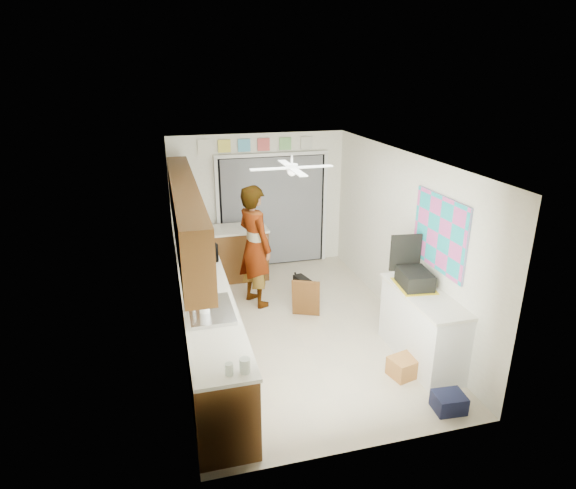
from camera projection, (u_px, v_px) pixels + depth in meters
floor at (295, 327)px, 7.08m from camera, size 5.00×5.00×0.00m
ceiling at (296, 157)px, 6.21m from camera, size 5.00×5.00×0.00m
wall_back at (259, 202)px, 8.91m from camera, size 3.20×0.00×3.20m
wall_front at (370, 340)px, 4.38m from camera, size 3.20×0.00×3.20m
wall_left at (177, 258)px, 6.26m from camera, size 0.00×5.00×5.00m
wall_right at (401, 238)px, 7.03m from camera, size 0.00×5.00×5.00m
left_base_cabinets at (204, 310)px, 6.61m from camera, size 0.60×4.80×0.90m
left_countertop at (203, 279)px, 6.45m from camera, size 0.62×4.80×0.04m
upper_cabinets at (186, 213)px, 6.29m from camera, size 0.32×4.00×0.80m
sink_basin at (211, 311)px, 5.53m from camera, size 0.50×0.76×0.06m
faucet at (194, 305)px, 5.45m from camera, size 0.03×0.03×0.22m
peninsula_base at (238, 254)px, 8.61m from camera, size 1.00×0.60×0.90m
peninsula_top at (237, 229)px, 8.45m from camera, size 1.04×0.64×0.04m
back_opening_recess at (273, 212)px, 9.01m from camera, size 2.00×0.06×2.10m
curtain_panel at (273, 212)px, 8.98m from camera, size 1.90×0.03×2.05m
door_trim_left at (218, 216)px, 8.74m from camera, size 0.06×0.04×2.10m
door_trim_right at (325, 208)px, 9.23m from camera, size 0.06×0.04×2.10m
door_trim_head at (272, 155)px, 8.62m from camera, size 2.10×0.04×0.06m
header_frame_0 at (224, 146)px, 8.38m from camera, size 0.22×0.02×0.22m
header_frame_1 at (244, 145)px, 8.46m from camera, size 0.22×0.02×0.22m
header_frame_2 at (264, 145)px, 8.55m from camera, size 0.22×0.02×0.22m
header_frame_3 at (285, 144)px, 8.64m from camera, size 0.22×0.02×0.22m
header_frame_4 at (307, 143)px, 8.74m from camera, size 0.22×0.02×0.22m
route66_sign at (204, 147)px, 8.29m from camera, size 0.22×0.02×0.26m
right_counter_base at (422, 328)px, 6.16m from camera, size 0.50×1.40×0.90m
right_counter_top at (425, 295)px, 5.99m from camera, size 0.54×1.44×0.04m
abstract_painting at (439, 233)px, 5.98m from camera, size 0.03×1.15×0.95m
ceiling_fan at (292, 168)px, 6.46m from camera, size 1.14×1.14×0.24m
microwave at (201, 250)px, 7.01m from camera, size 0.50×0.60×0.29m
jar_a at (245, 365)px, 4.42m from camera, size 0.11×0.11×0.14m
jar_b at (229, 369)px, 4.39m from camera, size 0.09×0.09×0.11m
paper_towel_roll at (204, 306)px, 5.41m from camera, size 0.12×0.12×0.25m
suitcase at (415, 279)px, 6.16m from camera, size 0.42×0.52×0.21m
suitcase_rim at (414, 286)px, 6.20m from camera, size 0.50×0.63×0.02m
suitcase_lid at (406, 253)px, 6.33m from camera, size 0.42×0.08×0.50m
cardboard_box at (405, 366)px, 5.93m from camera, size 0.45×0.38×0.24m
navy_crate at (449, 402)px, 5.32m from camera, size 0.35×0.30×0.20m
cabinet_door_panel at (306, 298)px, 7.25m from camera, size 0.45×0.32×0.63m
man at (255, 246)px, 7.48m from camera, size 0.71×0.84×1.95m
dog at (303, 288)px, 7.83m from camera, size 0.36×0.59×0.43m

